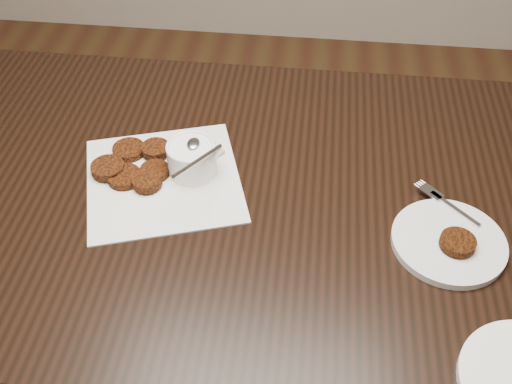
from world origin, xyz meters
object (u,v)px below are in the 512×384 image
napkin (163,180)px  plate_with_patty (449,239)px  table (216,301)px  sauce_ramekin (191,145)px

napkin → plate_with_patty: plate_with_patty is taller
table → plate_with_patty: (0.44, -0.09, 0.39)m
napkin → plate_with_patty: size_ratio=1.47×
table → napkin: 0.39m
table → plate_with_patty: 0.60m
table → sauce_ramekin: 0.45m
napkin → sauce_ramekin: size_ratio=2.21×
napkin → plate_with_patty: (0.53, -0.10, 0.01)m
plate_with_patty → table: bearing=168.2°
table → napkin: (-0.09, 0.01, 0.38)m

